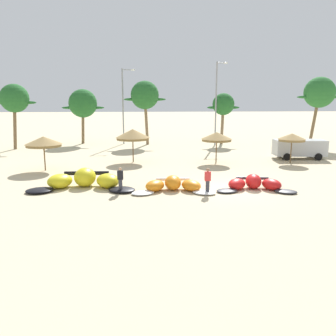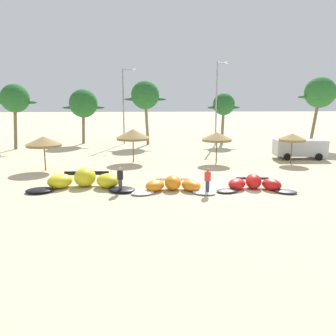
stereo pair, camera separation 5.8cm
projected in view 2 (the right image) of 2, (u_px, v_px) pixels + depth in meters
ground_plane at (227, 188)px, 22.67m from camera, size 260.00×260.00×0.00m
kite_far_left at (84, 180)px, 22.77m from camera, size 7.20×3.37×1.24m
kite_left at (173, 185)px, 22.00m from camera, size 5.47×2.63×0.93m
kite_left_of_center at (254, 184)px, 22.31m from camera, size 5.22×2.71×0.95m
beach_umbrella_near_van at (44, 141)px, 27.88m from camera, size 2.91×2.91×2.77m
beach_umbrella_middle at (133, 134)px, 31.52m from camera, size 3.11×3.11×3.04m
beach_umbrella_near_palms at (217, 137)px, 31.03m from camera, size 2.75×2.75×2.81m
beach_umbrella_outermost at (292, 137)px, 30.98m from camera, size 2.42×2.42×2.69m
parked_van at (299, 148)px, 33.55m from camera, size 4.91×2.40×1.84m
person_near_kites at (120, 180)px, 21.45m from camera, size 0.36×0.24×1.62m
person_by_umbrellas at (208, 181)px, 21.11m from camera, size 0.36×0.24×1.62m
palm_leftmost at (15, 99)px, 39.06m from camera, size 4.78×3.19×7.36m
palm_left at (83, 104)px, 44.16m from camera, size 5.37×3.58×6.91m
palm_left_of_gap at (145, 96)px, 43.07m from camera, size 5.23×3.49×7.90m
palm_center_left at (224, 105)px, 43.61m from camera, size 4.11×2.74×6.40m
palm_center_right at (320, 93)px, 40.76m from camera, size 5.39×3.59×8.23m
lamppost_west at (124, 103)px, 43.87m from camera, size 1.73×0.24×9.39m
lamppost_west_center at (217, 100)px, 42.54m from camera, size 1.43×0.24×10.09m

